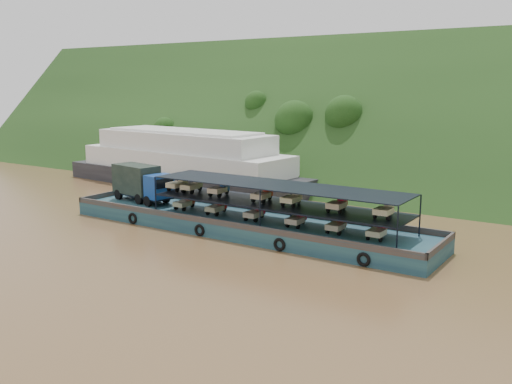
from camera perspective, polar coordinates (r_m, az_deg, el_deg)
The scene contains 4 objects.
ground at distance 48.95m, azimuth 0.01°, elevation -4.47°, with size 160.00×160.00×0.00m, color brown.
hillside at distance 80.79m, azimuth 14.28°, elevation 1.23°, with size 140.00×28.00×28.00m, color #183212.
cargo_barge at distance 51.24m, azimuth -2.58°, elevation -2.39°, with size 35.00×7.18×4.83m.
passenger_ferry at distance 73.46m, azimuth -7.22°, elevation 3.02°, with size 35.98×11.45×7.17m.
Camera 1 is at (26.13, -39.37, 12.78)m, focal length 40.00 mm.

